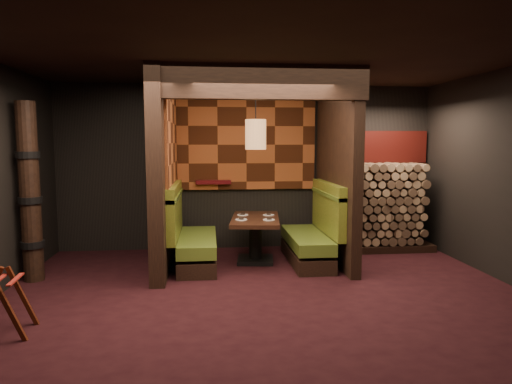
% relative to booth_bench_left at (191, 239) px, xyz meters
% --- Properties ---
extents(floor, '(6.50, 5.50, 0.02)m').
position_rel_booth_bench_left_xyz_m(floor, '(0.96, -1.65, -0.41)').
color(floor, black).
rests_on(floor, ground).
extents(ceiling, '(6.50, 5.50, 0.02)m').
position_rel_booth_bench_left_xyz_m(ceiling, '(0.96, -1.65, 2.46)').
color(ceiling, black).
rests_on(ceiling, ground).
extents(wall_back, '(6.50, 0.02, 2.85)m').
position_rel_booth_bench_left_xyz_m(wall_back, '(0.96, 1.11, 1.02)').
color(wall_back, black).
rests_on(wall_back, ground).
extents(wall_front, '(6.50, 0.02, 2.85)m').
position_rel_booth_bench_left_xyz_m(wall_front, '(0.96, -4.41, 1.02)').
color(wall_front, black).
rests_on(wall_front, ground).
extents(partition_left, '(0.20, 2.20, 2.85)m').
position_rel_booth_bench_left_xyz_m(partition_left, '(-0.39, -0.00, 1.02)').
color(partition_left, black).
rests_on(partition_left, floor).
extents(partition_right, '(0.15, 2.10, 2.85)m').
position_rel_booth_bench_left_xyz_m(partition_right, '(2.26, 0.05, 1.02)').
color(partition_right, black).
rests_on(partition_right, floor).
extents(header_beam, '(2.85, 0.18, 0.44)m').
position_rel_booth_bench_left_xyz_m(header_beam, '(0.94, -0.95, 2.23)').
color(header_beam, black).
rests_on(header_beam, partition_left).
extents(tapa_back_panel, '(2.40, 0.06, 1.55)m').
position_rel_booth_bench_left_xyz_m(tapa_back_panel, '(0.94, 1.06, 1.42)').
color(tapa_back_panel, '#9D4B23').
rests_on(tapa_back_panel, wall_back).
extents(tapa_side_panel, '(0.04, 1.85, 1.45)m').
position_rel_booth_bench_left_xyz_m(tapa_side_panel, '(-0.27, 0.17, 1.45)').
color(tapa_side_panel, '#9D4B23').
rests_on(tapa_side_panel, partition_left).
extents(lacquer_shelf, '(0.60, 0.12, 0.07)m').
position_rel_booth_bench_left_xyz_m(lacquer_shelf, '(0.36, 1.00, 0.78)').
color(lacquer_shelf, '#500D12').
rests_on(lacquer_shelf, wall_back).
extents(booth_bench_left, '(0.68, 1.60, 1.14)m').
position_rel_booth_bench_left_xyz_m(booth_bench_left, '(0.00, 0.00, 0.00)').
color(booth_bench_left, black).
rests_on(booth_bench_left, floor).
extents(booth_bench_right, '(0.68, 1.60, 1.14)m').
position_rel_booth_bench_left_xyz_m(booth_bench_right, '(1.89, 0.00, 0.00)').
color(booth_bench_right, black).
rests_on(booth_bench_right, floor).
extents(dining_table, '(0.88, 1.40, 0.70)m').
position_rel_booth_bench_left_xyz_m(dining_table, '(1.00, 0.10, 0.07)').
color(dining_table, black).
rests_on(dining_table, floor).
extents(place_settings, '(0.65, 0.68, 0.03)m').
position_rel_booth_bench_left_xyz_m(place_settings, '(1.00, 0.10, 0.31)').
color(place_settings, white).
rests_on(place_settings, dining_table).
extents(pendant_lamp, '(0.32, 0.32, 1.09)m').
position_rel_booth_bench_left_xyz_m(pendant_lamp, '(1.00, 0.05, 1.58)').
color(pendant_lamp, '#9C6B3E').
rests_on(pendant_lamp, ceiling).
extents(totem_column, '(0.31, 0.31, 2.40)m').
position_rel_booth_bench_left_xyz_m(totem_column, '(-2.09, -0.55, 0.79)').
color(totem_column, black).
rests_on(totem_column, floor).
extents(firewood_stack, '(1.73, 0.70, 1.50)m').
position_rel_booth_bench_left_xyz_m(firewood_stack, '(3.25, 0.70, 0.35)').
color(firewood_stack, black).
rests_on(firewood_stack, floor).
extents(mosaic_header, '(1.83, 0.10, 0.56)m').
position_rel_booth_bench_left_xyz_m(mosaic_header, '(3.25, 1.03, 1.38)').
color(mosaic_header, maroon).
rests_on(mosaic_header, wall_back).
extents(bay_front_post, '(0.08, 0.08, 2.85)m').
position_rel_booth_bench_left_xyz_m(bay_front_post, '(2.35, 0.31, 1.02)').
color(bay_front_post, black).
rests_on(bay_front_post, floor).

